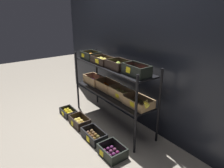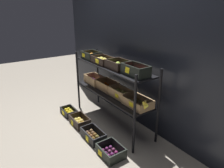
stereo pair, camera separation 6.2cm
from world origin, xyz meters
The scene contains 7 objects.
ground_plane centered at (0.00, 0.00, 0.00)m, with size 10.00×10.00×0.00m, color gray.
storefront_wall centered at (0.00, 0.40, 0.97)m, with size 3.90×0.12×1.94m, color black.
display_rack centered at (0.02, 0.00, 0.72)m, with size 1.62×0.43×1.07m.
crate_ground_lemon centered at (-0.63, -0.46, 0.05)m, with size 0.31×0.21×0.10m.
crate_ground_apple_gold centered at (-0.23, -0.46, 0.05)m, with size 0.34×0.23×0.13m.
crate_ground_kiwi centered at (0.22, -0.47, 0.05)m, with size 0.38×0.22×0.13m.
crate_ground_plum centered at (0.63, -0.46, 0.05)m, with size 0.32×0.26×0.13m.
Camera 2 is at (2.31, -1.60, 1.70)m, focal length 32.47 mm.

